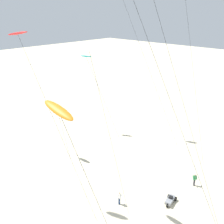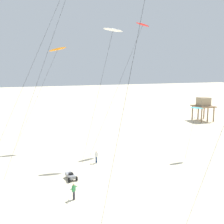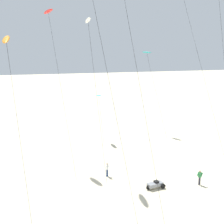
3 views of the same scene
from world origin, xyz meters
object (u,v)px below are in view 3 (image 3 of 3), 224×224
Objects in this scene: kite_white at (88,23)px; kite_orange at (6,41)px; beach_buggy at (155,184)px; kite_red at (49,14)px; kite_cyan at (99,96)px; kite_flyer_middle at (107,169)px; kite_teal at (147,54)px; kite_flyer_nearest at (200,177)px.

kite_white is 1.13× the size of kite_orange.
kite_red is at bearing 126.96° from beach_buggy.
kite_cyan is 15.21m from kite_flyer_middle.
kite_white is at bearing -107.36° from kite_cyan.
kite_cyan is at bearing 55.89° from kite_orange.
kite_white reaches higher than kite_teal.
kite_red is at bearing 70.24° from kite_orange.
kite_red reaches higher than kite_teal.
kite_red is 1.07× the size of kite_white.
kite_red is at bearing 121.86° from kite_flyer_middle.
kite_white is (-3.46, -11.06, 10.15)m from kite_cyan.
kite_flyer_nearest is at bearing -3.16° from kite_orange.
beach_buggy is at bearing -44.30° from kite_flyer_middle.
kite_cyan is at bearing 97.03° from beach_buggy.
kite_flyer_nearest and kite_flyer_middle have the same top height.
kite_red reaches higher than kite_flyer_nearest.
kite_white reaches higher than kite_cyan.
kite_orange reaches higher than kite_flyer_middle.
kite_flyer_nearest is (10.57, -7.31, -16.29)m from kite_white.
kite_orange is at bearing -134.63° from kite_teal.
kite_cyan is at bearing 72.64° from kite_white.
kite_red is at bearing 123.61° from kite_white.
beach_buggy is at bearing -53.04° from kite_red.
kite_teal is at bearing 72.00° from beach_buggy.
kite_teal reaches higher than kite_flyer_middle.
kite_flyer_nearest is at bearing -68.83° from kite_cyan.
kite_white is at bearing 117.82° from kite_flyer_middle.
beach_buggy is at bearing 174.56° from kite_flyer_nearest.
kite_cyan is 0.38× the size of kite_red.
kite_cyan is 0.46× the size of kite_orange.
kite_teal is at bearing 23.22° from kite_cyan.
kite_teal is at bearing 84.36° from kite_flyer_nearest.
kite_flyer_middle is (5.34, -8.60, -17.69)m from kite_red.
kite_orange is at bearing 177.65° from beach_buggy.
kite_teal is 25.67m from kite_flyer_nearest.
kite_cyan is at bearing -156.78° from kite_teal.
kite_orange is (-4.37, -12.16, -3.45)m from kite_red.
kite_orange is at bearing -142.86° from kite_white.
kite_orange is 9.48× the size of kite_flyer_nearest.
kite_cyan reaches higher than beach_buggy.
beach_buggy is (5.67, -6.84, -16.76)m from kite_white.
kite_red reaches higher than kite_cyan.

